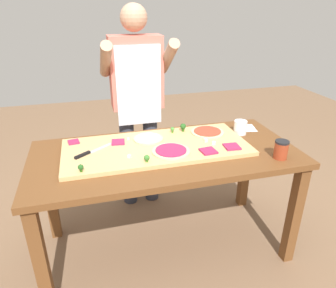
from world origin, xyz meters
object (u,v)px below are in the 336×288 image
Objects in this scene: pizza_whole_tomato_red at (207,132)px; broccoli_floret_front_left at (172,129)px; pizza_whole_white_garlic at (148,138)px; cheese_crumble_a at (214,143)px; cheese_crumble_c at (206,140)px; cheese_crumble_d at (128,139)px; chefs_knife at (89,153)px; pizza_slice_near_left at (208,151)px; flour_cup at (240,128)px; cheese_crumble_b at (129,156)px; recipe_note at (247,128)px; broccoli_floret_front_mid at (147,158)px; broccoli_floret_center_right at (81,167)px; pizza_whole_beet_magenta at (171,151)px; prep_table at (166,166)px; pizza_slice_near_right at (232,147)px; broccoli_floret_back_left at (183,127)px; sauce_jar at (281,150)px; pizza_slice_far_left at (74,142)px; cook_center at (137,95)px; pizza_slice_center at (118,142)px.

pizza_whole_tomato_red is 5.29× the size of broccoli_floret_front_left.
cheese_crumble_a is (0.40, -0.19, 0.00)m from pizza_whole_white_garlic.
cheese_crumble_c is 0.52m from cheese_crumble_d.
pizza_slice_near_left is (0.73, -0.17, -0.00)m from chefs_knife.
flour_cup is (0.36, 0.27, 0.01)m from pizza_slice_near_left.
recipe_note is at bearing 17.80° from cheese_crumble_b.
pizza_slice_near_left is 0.12m from cheese_crumble_a.
flour_cup is at bearing 21.64° from broccoli_floret_front_mid.
broccoli_floret_center_right is 1.00× the size of broccoli_floret_front_left.
broccoli_floret_front_left reaches higher than cheese_crumble_a.
pizza_whole_beet_magenta is (-0.34, -0.23, 0.00)m from pizza_whole_tomato_red.
broccoli_floret_center_right reaches higher than pizza_whole_white_garlic.
pizza_slice_near_left is at bearing -5.96° from cheese_crumble_b.
pizza_whole_white_garlic is at bearing 116.12° from prep_table.
pizza_slice_near_left is 0.49m from cheese_crumble_b.
cheese_crumble_a is at bearing -99.57° from pizza_whole_tomato_red.
flour_cup is (0.32, 0.12, 0.01)m from cheese_crumble_c.
pizza_slice_near_right is 0.66m from cheese_crumble_b.
pizza_slice_near_right is at bearing -57.37° from broccoli_floret_back_left.
sauce_jar is at bearing -19.46° from pizza_slice_near_left.
chefs_knife is at bearing -64.10° from pizza_slice_far_left.
cheese_crumble_b is at bearing 167.66° from sauce_jar.
sauce_jar reaches higher than chefs_knife.
pizza_slice_near_right is 0.96× the size of flour_cup.
pizza_slice_far_left is 0.46× the size of recipe_note.
chefs_knife and pizza_whole_tomato_red have the same top height.
chefs_knife is at bearing 148.26° from broccoli_floret_front_mid.
chefs_knife and pizza_whole_white_garlic have the same top height.
pizza_whole_beet_magenta is 0.25m from pizza_whole_white_garlic.
broccoli_floret_back_left is 0.42m from flour_cup.
pizza_slice_near_right is 0.45m from broccoli_floret_front_left.
cheese_crumble_d is 0.01× the size of cook_center.
pizza_slice_center is 0.24m from cheese_crumble_b.
prep_table is 7.30× the size of pizza_whole_tomato_red.
pizza_slice_near_left is (0.32, -0.29, -0.00)m from pizza_whole_white_garlic.
broccoli_floret_center_right is 0.03× the size of cook_center.
broccoli_floret_front_mid is 3.22× the size of cheese_crumble_d.
broccoli_floret_front_left is (-0.24, 0.06, 0.02)m from pizza_whole_tomato_red.
pizza_whole_tomato_red is 0.36m from recipe_note.
pizza_slice_far_left is 0.57m from broccoli_floret_front_mid.
flour_cup reaches higher than chefs_knife.
broccoli_floret_back_left reaches higher than pizza_whole_tomato_red.
pizza_slice_near_left is 0.90m from pizza_slice_far_left.
broccoli_floret_back_left is at bearing 9.55° from pizza_slice_center.
broccoli_floret_center_right is at bearing -170.59° from cheese_crumble_a.
broccoli_floret_center_right reaches higher than recipe_note.
broccoli_floret_back_left is 0.52m from recipe_note.
pizza_slice_near_left is at bearing 160.54° from sauce_jar.
pizza_whole_beet_magenta is 5.42× the size of broccoli_floret_front_mid.
chefs_knife is at bearing -171.93° from pizza_whole_tomato_red.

